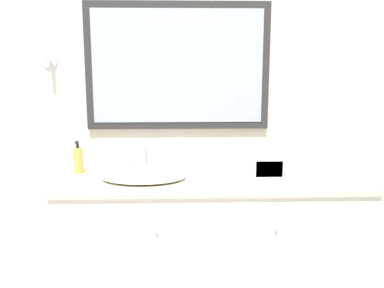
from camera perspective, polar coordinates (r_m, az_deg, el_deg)
name	(u,v)px	position (r m, az deg, el deg)	size (l,w,h in m)	color
wall_back	(208,99)	(2.78, 2.13, 6.08)	(8.00, 0.18, 2.55)	silver
vanity_counter	(212,244)	(2.66, 2.64, -13.23)	(1.82, 0.61, 0.84)	beige
sink_basin	(144,176)	(2.50, -6.41, -4.23)	(0.49, 0.39, 0.16)	white
soap_bottle	(78,160)	(2.69, -14.94, -2.05)	(0.06, 0.06, 0.20)	gold
appliance_box	(267,167)	(2.52, 10.02, -3.04)	(0.21, 0.11, 0.14)	white
picture_frame	(224,168)	(2.48, 4.27, -3.15)	(0.12, 0.01, 0.13)	#B2B2B7
hand_towel_near_sink	(308,166)	(2.82, 15.26, -2.89)	(0.14, 0.10, 0.03)	white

